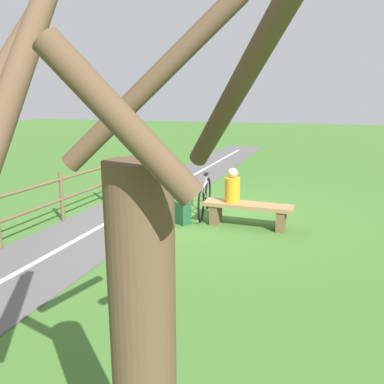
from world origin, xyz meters
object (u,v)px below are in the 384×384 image
at_px(bench, 248,211).
at_px(person_seated, 232,187).
at_px(bicycle, 205,198).
at_px(backpack, 182,213).
at_px(tree_far_left, 137,292).

relative_size(bench, person_seated, 2.57).
height_order(bicycle, backpack, bicycle).
distance_m(person_seated, backpack, 1.17).
xyz_separation_m(bench, bicycle, (1.10, -0.49, 0.06)).
xyz_separation_m(bench, person_seated, (0.33, 0.01, 0.46)).
bearing_deg(bicycle, person_seated, 45.84).
height_order(bench, bicycle, bicycle).
height_order(backpack, tree_far_left, tree_far_left).
relative_size(bench, tree_far_left, 0.55).
bearing_deg(tree_far_left, person_seated, -79.25).
xyz_separation_m(backpack, tree_far_left, (-2.09, 5.54, 1.28)).
distance_m(person_seated, tree_far_left, 5.99).
xyz_separation_m(bench, backpack, (1.32, 0.30, -0.11)).
xyz_separation_m(person_seated, backpack, (0.99, 0.30, -0.56)).
bearing_deg(person_seated, backpack, 15.81).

